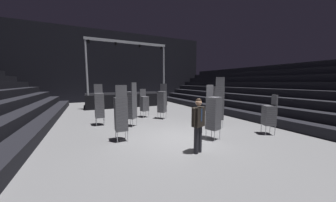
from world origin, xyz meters
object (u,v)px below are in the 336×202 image
object	(u,v)px
chair_stack_front_right	(162,101)
chair_stack_rear_centre	(144,103)
chair_stack_front_left	(213,112)
chair_stack_rear_right	(269,115)
stage_riser	(126,98)
man_with_tie	(198,122)
chair_stack_rear_left	(219,103)
chair_stack_mid_right	(131,105)
chair_stack_mid_centre	(121,113)
chair_stack_mid_left	(99,105)

from	to	relation	value
chair_stack_front_right	chair_stack_rear_centre	distance (m)	1.24
chair_stack_front_left	chair_stack_rear_centre	bearing A→B (deg)	-94.34
chair_stack_rear_right	chair_stack_rear_centre	size ratio (longest dim) A/B	0.95
chair_stack_front_left	chair_stack_front_right	bearing A→B (deg)	-102.64
stage_riser	man_with_tie	distance (m)	12.14
chair_stack_rear_left	chair_stack_front_right	bearing A→B (deg)	150.03
man_with_tie	chair_stack_rear_right	bearing A→B (deg)	165.43
man_with_tie	chair_stack_mid_right	size ratio (longest dim) A/B	0.79
chair_stack_rear_right	stage_riser	bearing A→B (deg)	45.47
man_with_tie	chair_stack_mid_right	xyz separation A→B (m)	(-1.15, 4.16, 0.12)
chair_stack_front_right	chair_stack_mid_right	bearing A→B (deg)	73.75
chair_stack_front_left	chair_stack_rear_centre	world-z (taller)	chair_stack_front_left
chair_stack_mid_right	chair_stack_rear_centre	bearing A→B (deg)	11.63
chair_stack_mid_centre	chair_stack_front_left	bearing A→B (deg)	-23.14
chair_stack_front_right	man_with_tie	bearing A→B (deg)	128.68
chair_stack_mid_centre	chair_stack_rear_centre	world-z (taller)	chair_stack_mid_centre
chair_stack_front_right	chair_stack_mid_right	distance (m)	2.32
man_with_tie	chair_stack_front_left	bearing A→B (deg)	-166.52
man_with_tie	chair_stack_rear_left	size ratio (longest dim) A/B	0.71
chair_stack_front_left	chair_stack_rear_right	size ratio (longest dim) A/B	1.25
chair_stack_mid_right	chair_stack_rear_centre	size ratio (longest dim) A/B	1.24
man_with_tie	chair_stack_mid_left	size ratio (longest dim) A/B	0.82
chair_stack_rear_left	chair_stack_rear_right	world-z (taller)	chair_stack_rear_left
chair_stack_mid_centre	chair_stack_rear_left	size ratio (longest dim) A/B	0.86
chair_stack_front_right	chair_stack_mid_centre	world-z (taller)	same
chair_stack_mid_right	chair_stack_rear_left	world-z (taller)	chair_stack_rear_left
chair_stack_mid_centre	chair_stack_rear_centre	distance (m)	4.39
chair_stack_rear_left	chair_stack_mid_centre	bearing A→B (deg)	-150.88
chair_stack_rear_right	chair_stack_rear_centre	world-z (taller)	chair_stack_rear_centre
chair_stack_rear_centre	chair_stack_mid_left	bearing A→B (deg)	8.74
chair_stack_mid_centre	chair_stack_rear_centre	xyz separation A→B (m)	(2.13, 3.84, -0.17)
chair_stack_mid_centre	chair_stack_rear_centre	bearing A→B (deg)	60.48
chair_stack_front_left	chair_stack_rear_centre	size ratio (longest dim) A/B	1.19
chair_stack_rear_left	chair_stack_rear_centre	size ratio (longest dim) A/B	1.38
chair_stack_rear_centre	chair_stack_mid_centre	bearing A→B (deg)	50.44
chair_stack_mid_left	chair_stack_mid_right	xyz separation A→B (m)	(1.44, -0.91, 0.04)
chair_stack_mid_centre	man_with_tie	bearing A→B (deg)	-48.10
chair_stack_rear_left	stage_riser	bearing A→B (deg)	133.86
chair_stack_mid_centre	chair_stack_rear_right	world-z (taller)	chair_stack_mid_centre
stage_riser	chair_stack_front_right	xyz separation A→B (m)	(0.75, -7.02, 0.41)
chair_stack_rear_left	chair_stack_rear_centre	distance (m)	4.69
chair_stack_mid_left	chair_stack_rear_centre	size ratio (longest dim) A/B	1.19
chair_stack_mid_centre	chair_stack_rear_right	bearing A→B (deg)	-18.33
stage_riser	chair_stack_mid_left	distance (m)	7.61
man_with_tie	chair_stack_mid_left	distance (m)	5.69
chair_stack_front_right	chair_stack_rear_centre	world-z (taller)	chair_stack_front_right
man_with_tie	chair_stack_rear_right	size ratio (longest dim) A/B	1.02
man_with_tie	chair_stack_front_right	distance (m)	5.21
chair_stack_mid_right	chair_stack_rear_left	xyz separation A→B (m)	(3.85, -2.04, 0.13)
chair_stack_front_right	chair_stack_rear_right	distance (m)	5.63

